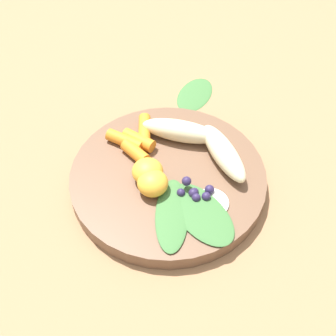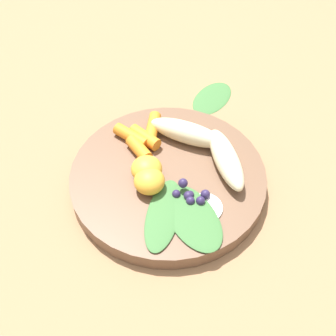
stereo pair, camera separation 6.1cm
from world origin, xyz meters
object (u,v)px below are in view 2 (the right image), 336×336
at_px(banana_peeled_left, 187,133).
at_px(banana_peeled_right, 226,159).
at_px(orange_segment_near, 150,182).
at_px(kale_leaf_stray, 212,97).
at_px(bowl, 168,178).

distance_m(banana_peeled_left, banana_peeled_right, 0.08).
bearing_deg(banana_peeled_left, orange_segment_near, 84.30).
relative_size(banana_peeled_right, orange_segment_near, 2.77).
bearing_deg(banana_peeled_left, banana_peeled_right, 158.63).
bearing_deg(kale_leaf_stray, orange_segment_near, -172.73).
bearing_deg(orange_segment_near, kale_leaf_stray, -163.25).
bearing_deg(kale_leaf_stray, bowl, -170.14).
bearing_deg(kale_leaf_stray, banana_peeled_right, -146.88).
bearing_deg(bowl, kale_leaf_stray, -160.67).
bearing_deg(banana_peeled_right, kale_leaf_stray, -12.55).
relative_size(bowl, kale_leaf_stray, 2.82).
distance_m(orange_segment_near, kale_leaf_stray, 0.25).
height_order(bowl, orange_segment_near, orange_segment_near).
xyz_separation_m(bowl, banana_peeled_left, (-0.07, -0.02, 0.03)).
relative_size(banana_peeled_left, orange_segment_near, 2.77).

